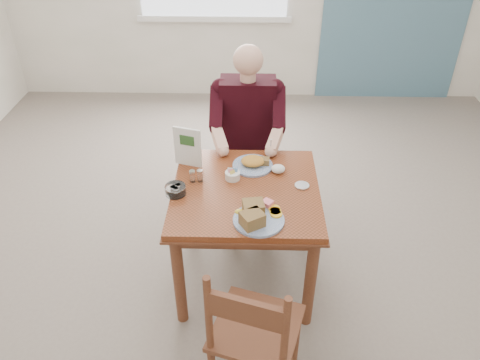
{
  "coord_description": "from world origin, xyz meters",
  "views": [
    {
      "loc": [
        0.02,
        -2.32,
        2.44
      ],
      "look_at": [
        -0.04,
        0.0,
        0.81
      ],
      "focal_mm": 35.0,
      "sensor_mm": 36.0,
      "label": 1
    }
  ],
  "objects_px": {
    "near_plate": "(256,216)",
    "chair_far": "(247,156)",
    "chair_near": "(254,333)",
    "table": "(246,203)",
    "diner": "(247,124)",
    "far_plate": "(254,163)"
  },
  "relations": [
    {
      "from": "chair_near",
      "to": "diner",
      "type": "distance_m",
      "value": 1.6
    },
    {
      "from": "chair_far",
      "to": "diner",
      "type": "bearing_deg",
      "value": -89.99
    },
    {
      "from": "chair_far",
      "to": "chair_near",
      "type": "height_order",
      "value": "same"
    },
    {
      "from": "near_plate",
      "to": "diner",
      "type": "bearing_deg",
      "value": 93.51
    },
    {
      "from": "chair_near",
      "to": "diner",
      "type": "bearing_deg",
      "value": 92.02
    },
    {
      "from": "chair_far",
      "to": "chair_near",
      "type": "distance_m",
      "value": 1.65
    },
    {
      "from": "near_plate",
      "to": "chair_far",
      "type": "bearing_deg",
      "value": 93.23
    },
    {
      "from": "table",
      "to": "far_plate",
      "type": "bearing_deg",
      "value": 79.35
    },
    {
      "from": "diner",
      "to": "near_plate",
      "type": "xyz_separation_m",
      "value": [
        0.06,
        -1.02,
        -0.03
      ]
    },
    {
      "from": "chair_far",
      "to": "far_plate",
      "type": "bearing_deg",
      "value": -85.23
    },
    {
      "from": "diner",
      "to": "chair_near",
      "type": "bearing_deg",
      "value": -87.98
    },
    {
      "from": "chair_far",
      "to": "far_plate",
      "type": "xyz_separation_m",
      "value": [
        0.05,
        -0.55,
        0.3
      ]
    },
    {
      "from": "table",
      "to": "chair_near",
      "type": "distance_m",
      "value": 0.87
    },
    {
      "from": "table",
      "to": "chair_near",
      "type": "bearing_deg",
      "value": -86.31
    },
    {
      "from": "chair_near",
      "to": "diner",
      "type": "xyz_separation_m",
      "value": [
        -0.06,
        1.56,
        0.33
      ]
    },
    {
      "from": "chair_near",
      "to": "diner",
      "type": "relative_size",
      "value": 0.69
    },
    {
      "from": "table",
      "to": "chair_near",
      "type": "relative_size",
      "value": 0.97
    },
    {
      "from": "table",
      "to": "chair_far",
      "type": "relative_size",
      "value": 0.97
    },
    {
      "from": "table",
      "to": "diner",
      "type": "relative_size",
      "value": 0.66
    },
    {
      "from": "near_plate",
      "to": "far_plate",
      "type": "height_order",
      "value": "near_plate"
    },
    {
      "from": "near_plate",
      "to": "table",
      "type": "bearing_deg",
      "value": 101.46
    },
    {
      "from": "chair_far",
      "to": "near_plate",
      "type": "bearing_deg",
      "value": -86.77
    }
  ]
}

